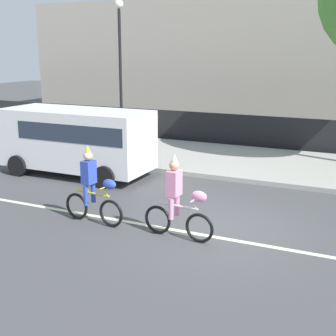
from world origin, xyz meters
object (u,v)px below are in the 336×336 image
street_lamp_post (120,52)px  parked_van_white (79,137)px  parade_cyclist_pink (179,202)px  parade_cyclist_cobalt (93,190)px

street_lamp_post → parked_van_white: bearing=-77.9°
parade_cyclist_pink → parked_van_white: bearing=145.4°
parade_cyclist_cobalt → street_lamp_post: street_lamp_post is taller
parade_cyclist_pink → street_lamp_post: (-6.14, 7.96, 3.15)m
parade_cyclist_cobalt → parked_van_white: (-2.97, 3.60, 0.44)m
parade_cyclist_pink → parked_van_white: (-5.21, 3.59, 0.44)m
parade_cyclist_pink → parked_van_white: 6.34m
parade_cyclist_cobalt → parked_van_white: parked_van_white is taller
parade_cyclist_cobalt → parade_cyclist_pink: bearing=0.3°
parked_van_white → street_lamp_post: 5.23m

